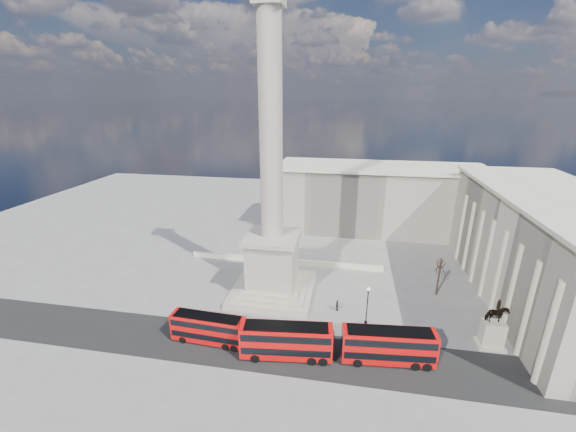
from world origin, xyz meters
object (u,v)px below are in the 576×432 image
(pedestrian_walking, at_px, (333,335))
(pedestrian_standing, at_px, (390,334))
(victorian_lamp, at_px, (367,303))
(equestrian_statue, at_px, (493,331))
(red_bus_b, at_px, (287,341))
(pedestrian_crossing, at_px, (337,305))
(red_bus_c, at_px, (389,346))
(nelsons_column, at_px, (272,223))
(red_bus_a, at_px, (209,328))

(pedestrian_walking, height_order, pedestrian_standing, pedestrian_standing)
(victorian_lamp, height_order, equestrian_statue, equestrian_statue)
(red_bus_b, height_order, pedestrian_walking, red_bus_b)
(red_bus_b, height_order, pedestrian_crossing, red_bus_b)
(red_bus_c, xyz_separation_m, equestrian_statue, (14.41, 5.65, 0.03))
(red_bus_b, bearing_deg, pedestrian_crossing, 56.67)
(nelsons_column, xyz_separation_m, equestrian_statue, (32.93, -8.94, -10.35))
(red_bus_b, distance_m, pedestrian_walking, 7.60)
(red_bus_a, distance_m, victorian_lamp, 23.48)
(pedestrian_walking, xyz_separation_m, pedestrian_standing, (8.03, 1.56, 0.02))
(red_bus_c, distance_m, equestrian_statue, 15.47)
(nelsons_column, distance_m, victorian_lamp, 19.67)
(red_bus_a, height_order, red_bus_b, red_bus_b)
(equestrian_statue, bearing_deg, red_bus_a, -171.28)
(red_bus_c, bearing_deg, red_bus_b, -178.92)
(equestrian_statue, bearing_deg, red_bus_c, -158.60)
(red_bus_a, xyz_separation_m, pedestrian_standing, (25.27, 4.97, -1.33))
(pedestrian_crossing, bearing_deg, red_bus_a, 104.87)
(nelsons_column, bearing_deg, pedestrian_crossing, -19.35)
(pedestrian_crossing, bearing_deg, nelsons_column, 53.68)
(red_bus_b, xyz_separation_m, pedestrian_crossing, (6.15, 11.98, -1.63))
(pedestrian_standing, bearing_deg, red_bus_a, 9.01)
(red_bus_a, height_order, pedestrian_crossing, red_bus_a)
(equestrian_statue, bearing_deg, pedestrian_crossing, 167.12)
(red_bus_a, bearing_deg, victorian_lamp, 23.17)
(pedestrian_walking, bearing_deg, equestrian_statue, 1.48)
(red_bus_b, distance_m, red_bus_c, 13.27)
(equestrian_statue, relative_size, pedestrian_standing, 4.14)
(red_bus_a, relative_size, equestrian_statue, 1.42)
(red_bus_a, height_order, pedestrian_standing, red_bus_a)
(nelsons_column, height_order, pedestrian_crossing, nelsons_column)
(pedestrian_walking, height_order, pedestrian_crossing, pedestrian_crossing)
(red_bus_b, xyz_separation_m, equestrian_statue, (27.59, 7.08, -0.01))
(pedestrian_walking, bearing_deg, nelsons_column, 129.01)
(pedestrian_standing, bearing_deg, red_bus_c, 79.08)
(red_bus_c, relative_size, pedestrian_standing, 6.70)
(red_bus_c, relative_size, pedestrian_walking, 6.88)
(nelsons_column, relative_size, red_bus_b, 4.04)
(victorian_lamp, bearing_deg, equestrian_statue, -6.91)
(pedestrian_standing, bearing_deg, nelsons_column, -29.45)
(pedestrian_walking, bearing_deg, red_bus_c, -28.11)
(red_bus_a, distance_m, pedestrian_walking, 17.62)
(nelsons_column, height_order, pedestrian_standing, nelsons_column)
(victorian_lamp, xyz_separation_m, equestrian_statue, (16.95, -2.05, -1.17))
(red_bus_b, bearing_deg, pedestrian_walking, 31.43)
(nelsons_column, bearing_deg, red_bus_c, -38.21)
(nelsons_column, xyz_separation_m, pedestrian_crossing, (11.49, -4.03, -11.97))
(nelsons_column, relative_size, victorian_lamp, 7.85)
(nelsons_column, height_order, red_bus_c, nelsons_column)
(pedestrian_walking, bearing_deg, victorian_lamp, 38.79)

